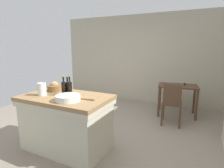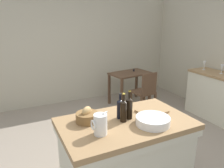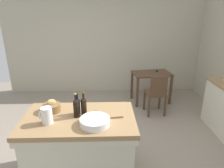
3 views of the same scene
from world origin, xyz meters
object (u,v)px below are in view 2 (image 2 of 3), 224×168
at_px(side_cabinet, 217,96).
at_px(wine_bottle_amber, 120,108).
at_px(pitcher, 100,124).
at_px(bread_basket, 87,116).
at_px(writing_desk, 130,78).
at_px(island_table, 125,154).
at_px(wooden_chair, 145,92).
at_px(wine_bottle_green, 124,110).
at_px(wine_glass_middle, 204,64).
at_px(wine_bottle_dark, 129,107).
at_px(wash_bowl, 153,121).
at_px(cutting_board, 152,111).
at_px(wine_glass_left, 222,67).

height_order(side_cabinet, wine_bottle_amber, wine_bottle_amber).
relative_size(pitcher, bread_basket, 1.04).
bearing_deg(wine_bottle_amber, writing_desk, 56.97).
bearing_deg(island_table, wine_bottle_amber, 104.35).
distance_m(bread_basket, wine_bottle_amber, 0.37).
relative_size(wooden_chair, bread_basket, 3.87).
distance_m(side_cabinet, wine_bottle_green, 2.84).
distance_m(wooden_chair, wine_glass_middle, 1.36).
bearing_deg(writing_desk, pitcher, -125.91).
distance_m(island_table, wine_bottle_dark, 0.55).
height_order(wash_bowl, cutting_board, wash_bowl).
height_order(island_table, wash_bowl, wash_bowl).
bearing_deg(wine_glass_middle, wash_bowl, -147.95).
bearing_deg(wine_bottle_amber, cutting_board, -3.44).
bearing_deg(wooden_chair, wine_glass_left, -32.39).
bearing_deg(bread_basket, wine_bottle_amber, -12.04).
bearing_deg(wine_glass_middle, wooden_chair, 162.40).
relative_size(side_cabinet, wine_bottle_amber, 4.16).
distance_m(cutting_board, wine_glass_left, 2.41).
bearing_deg(pitcher, bread_basket, 94.71).
bearing_deg(wine_bottle_green, writing_desk, 57.85).
bearing_deg(writing_desk, wash_bowl, -115.93).
height_order(wooden_chair, wine_bottle_green, wine_bottle_green).
height_order(wooden_chair, bread_basket, bread_basket).
bearing_deg(pitcher, wine_glass_left, 19.35).
bearing_deg(wine_glass_left, wine_bottle_amber, -162.80).
bearing_deg(pitcher, cutting_board, 15.23).
distance_m(side_cabinet, wine_glass_middle, 0.71).
xyz_separation_m(writing_desk, wine_bottle_dark, (-1.39, -2.32, 0.40)).
bearing_deg(wine_bottle_green, wooden_chair, 49.32).
distance_m(wine_bottle_green, wine_glass_left, 2.82).
bearing_deg(wine_bottle_dark, wooden_chair, 50.53).
bearing_deg(cutting_board, wine_glass_middle, 29.23).
bearing_deg(wine_glass_left, wash_bowl, -155.49).
bearing_deg(wine_bottle_amber, wash_bowl, -50.22).
bearing_deg(side_cabinet, island_table, -160.82).
height_order(wash_bowl, wine_glass_left, wine_glass_left).
bearing_deg(wine_bottle_green, side_cabinet, 18.86).
xyz_separation_m(wash_bowl, wine_glass_left, (2.43, 1.11, 0.11)).
bearing_deg(cutting_board, wine_bottle_dark, -175.63).
height_order(pitcher, cutting_board, pitcher).
relative_size(wash_bowl, wine_bottle_amber, 1.23).
xyz_separation_m(wine_bottle_dark, wine_glass_left, (2.58, 0.87, 0.02)).
xyz_separation_m(pitcher, wine_bottle_amber, (0.33, 0.23, 0.01)).
distance_m(side_cabinet, bread_basket, 3.12).
bearing_deg(wine_glass_left, wine_bottle_dark, -161.26).
bearing_deg(wine_bottle_dark, wine_bottle_green, -158.02).
relative_size(side_cabinet, bread_basket, 5.06).
xyz_separation_m(writing_desk, wine_bottle_green, (-1.48, -2.36, 0.40)).
relative_size(island_table, writing_desk, 1.46).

